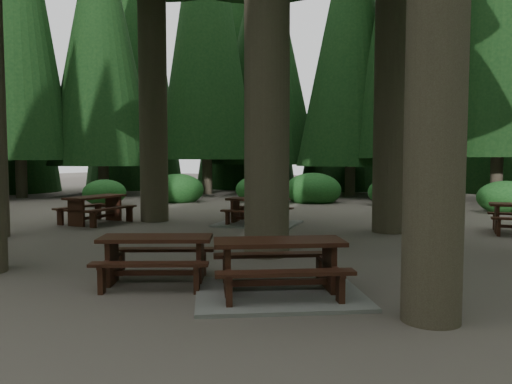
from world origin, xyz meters
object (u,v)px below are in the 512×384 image
at_px(picnic_table_a, 279,277).
at_px(picnic_table_c, 258,216).
at_px(picnic_table_b, 96,205).
at_px(picnic_table_e, 156,252).

bearing_deg(picnic_table_a, picnic_table_c, 86.41).
xyz_separation_m(picnic_table_a, picnic_table_c, (-3.17, 6.25, -0.01)).
bearing_deg(picnic_table_b, picnic_table_c, -67.19).
bearing_deg(picnic_table_c, picnic_table_b, -164.91).
relative_size(picnic_table_a, picnic_table_e, 1.41).
bearing_deg(picnic_table_b, picnic_table_e, -129.33).
bearing_deg(picnic_table_e, picnic_table_a, -20.01).
distance_m(picnic_table_a, picnic_table_c, 7.01).
xyz_separation_m(picnic_table_a, picnic_table_b, (-7.40, 4.59, 0.26)).
relative_size(picnic_table_b, picnic_table_e, 0.90).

